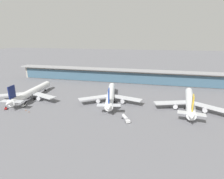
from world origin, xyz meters
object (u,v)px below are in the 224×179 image
at_px(airliner_centre_stand, 111,95).
at_px(service_truck_near_nose_red, 6,108).
at_px(service_truck_mid_apron_white, 24,105).
at_px(safety_cone_bravo, 13,106).
at_px(service_truck_under_wing_white, 126,118).
at_px(safety_cone_charlie, 26,110).
at_px(airliner_right_stand, 190,102).
at_px(airliner_left_stand, 31,92).
at_px(safety_cone_delta, 29,112).

distance_m(airliner_centre_stand, service_truck_near_nose_red, 75.79).
bearing_deg(service_truck_mid_apron_white, safety_cone_bravo, -161.17).
distance_m(service_truck_under_wing_white, safety_cone_charlie, 70.32).
relative_size(airliner_centre_stand, safety_cone_charlie, 90.57).
height_order(airliner_centre_stand, safety_cone_bravo, airliner_centre_stand).
height_order(service_truck_near_nose_red, safety_cone_charlie, service_truck_near_nose_red).
bearing_deg(service_truck_near_nose_red, airliner_right_stand, 14.04).
bearing_deg(service_truck_mid_apron_white, safety_cone_charlie, -45.68).
height_order(airliner_centre_stand, service_truck_under_wing_white, airliner_centre_stand).
distance_m(airliner_left_stand, safety_cone_delta, 30.42).
height_order(airliner_left_stand, service_truck_under_wing_white, airliner_left_stand).
relative_size(airliner_right_stand, safety_cone_delta, 91.07).
bearing_deg(safety_cone_delta, service_truck_under_wing_white, 2.42).
distance_m(service_truck_under_wing_white, safety_cone_bravo, 84.58).
height_order(service_truck_near_nose_red, safety_cone_delta, service_truck_near_nose_red).
distance_m(airliner_left_stand, service_truck_near_nose_red, 25.27).
relative_size(service_truck_near_nose_red, service_truck_under_wing_white, 0.39).
bearing_deg(airliner_left_stand, service_truck_under_wing_white, -15.16).
xyz_separation_m(service_truck_near_nose_red, safety_cone_bravo, (0.76, 5.87, -0.56)).
height_order(safety_cone_bravo, safety_cone_delta, same).
distance_m(service_truck_near_nose_red, safety_cone_charlie, 15.06).
bearing_deg(safety_cone_bravo, safety_cone_charlie, -16.56).
distance_m(airliner_right_stand, safety_cone_delta, 111.87).
bearing_deg(airliner_left_stand, safety_cone_charlie, -62.10).
bearing_deg(service_truck_under_wing_white, safety_cone_bravo, 177.62).
xyz_separation_m(airliner_right_stand, safety_cone_charlie, (-111.22, -29.91, -5.03)).
distance_m(service_truck_near_nose_red, safety_cone_bravo, 5.95).
bearing_deg(safety_cone_charlie, airliner_centre_stand, 30.46).
bearing_deg(safety_cone_delta, service_truck_near_nose_red, 178.69).
relative_size(safety_cone_bravo, safety_cone_delta, 1.00).
bearing_deg(safety_cone_delta, service_truck_mid_apron_white, 140.50).
bearing_deg(service_truck_mid_apron_white, service_truck_under_wing_white, -4.52).
distance_m(safety_cone_bravo, safety_cone_charlie, 14.81).
bearing_deg(airliner_centre_stand, service_truck_mid_apron_white, -157.75).
xyz_separation_m(airliner_left_stand, airliner_centre_stand, (65.37, 8.20, 0.00)).
height_order(airliner_right_stand, service_truck_mid_apron_white, airliner_right_stand).
relative_size(service_truck_under_wing_white, safety_cone_bravo, 12.20).
relative_size(service_truck_mid_apron_white, safety_cone_bravo, 9.89).
relative_size(airliner_left_stand, airliner_right_stand, 1.00).
distance_m(service_truck_near_nose_red, service_truck_under_wing_white, 85.30).
xyz_separation_m(airliner_centre_stand, service_truck_under_wing_white, (17.14, -30.56, -3.64)).
relative_size(airliner_right_stand, service_truck_mid_apron_white, 9.20).
bearing_deg(safety_cone_bravo, service_truck_mid_apron_white, 18.83).
bearing_deg(airliner_centre_stand, safety_cone_bravo, -158.12).
bearing_deg(service_truck_mid_apron_white, safety_cone_delta, -39.50).
xyz_separation_m(airliner_centre_stand, service_truck_near_nose_red, (-68.12, -32.92, -4.47)).
bearing_deg(service_truck_mid_apron_white, airliner_centre_stand, 22.25).
bearing_deg(safety_cone_charlie, service_truck_mid_apron_white, 134.32).
relative_size(airliner_centre_stand, safety_cone_bravo, 90.57).
distance_m(service_truck_under_wing_white, safety_cone_delta, 66.24).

